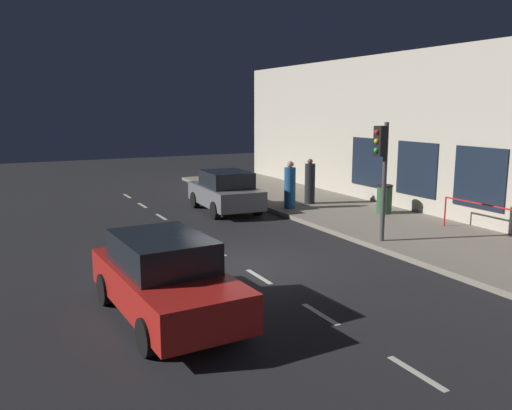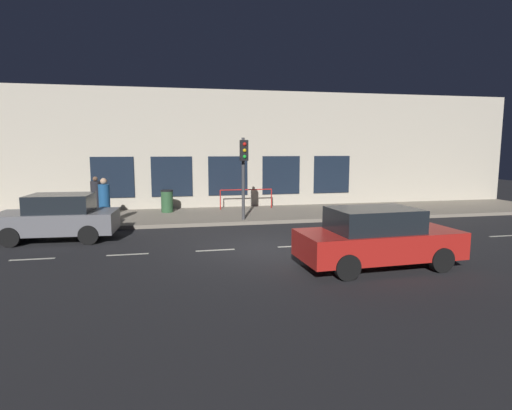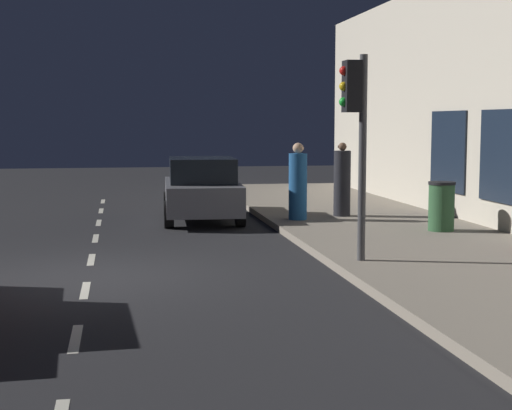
% 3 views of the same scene
% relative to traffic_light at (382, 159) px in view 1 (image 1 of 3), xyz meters
% --- Properties ---
extents(ground_plane, '(60.00, 60.00, 0.00)m').
position_rel_traffic_light_xyz_m(ground_plane, '(-4.37, 0.08, -2.54)').
color(ground_plane, '#232326').
extents(sidewalk, '(4.50, 32.00, 0.15)m').
position_rel_traffic_light_xyz_m(sidewalk, '(1.88, 0.08, -2.46)').
color(sidewalk, gray).
rests_on(sidewalk, ground).
extents(building_facade, '(0.65, 32.00, 6.02)m').
position_rel_traffic_light_xyz_m(building_facade, '(4.43, 0.08, 0.46)').
color(building_facade, beige).
rests_on(building_facade, ground).
extents(lane_centre_line, '(0.12, 27.20, 0.01)m').
position_rel_traffic_light_xyz_m(lane_centre_line, '(-4.37, -0.92, -2.53)').
color(lane_centre_line, beige).
rests_on(lane_centre_line, ground).
extents(traffic_light, '(0.48, 0.32, 3.41)m').
position_rel_traffic_light_xyz_m(traffic_light, '(0.00, 0.00, 0.00)').
color(traffic_light, '#424244').
rests_on(traffic_light, sidewalk).
extents(parked_car_0, '(2.02, 4.31, 1.58)m').
position_rel_traffic_light_xyz_m(parked_car_0, '(-7.08, -2.29, -1.75)').
color(parked_car_0, red).
rests_on(parked_car_0, ground).
extents(parked_car_1, '(2.03, 3.95, 1.58)m').
position_rel_traffic_light_xyz_m(parked_car_1, '(-1.84, 6.76, -1.75)').
color(parked_car_1, slate).
rests_on(parked_car_1, ground).
extents(pedestrian_0, '(0.51, 0.51, 1.80)m').
position_rel_traffic_light_xyz_m(pedestrian_0, '(1.54, 6.05, -1.56)').
color(pedestrian_0, '#232328').
rests_on(pedestrian_0, sidewalk).
extents(pedestrian_1, '(0.61, 0.61, 1.82)m').
position_rel_traffic_light_xyz_m(pedestrian_1, '(0.31, 5.55, -1.56)').
color(pedestrian_1, '#1E5189').
rests_on(pedestrian_1, sidewalk).
extents(trash_bin, '(0.57, 0.57, 1.05)m').
position_rel_traffic_light_xyz_m(trash_bin, '(2.88, 3.14, -1.86)').
color(trash_bin, '#2D5633').
rests_on(trash_bin, sidewalk).
extents(red_railing, '(0.05, 2.62, 0.97)m').
position_rel_traffic_light_xyz_m(red_railing, '(3.23, -0.69, -1.64)').
color(red_railing, red).
rests_on(red_railing, sidewalk).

